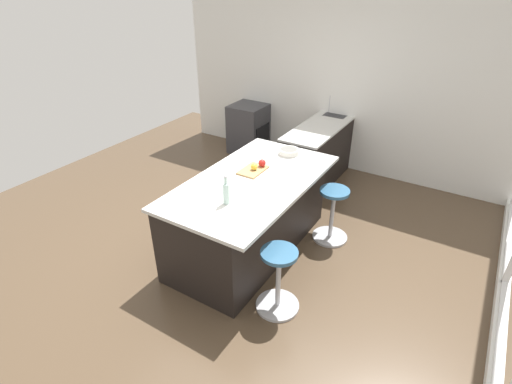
# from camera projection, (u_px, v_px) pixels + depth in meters

# --- Properties ---
(ground_plane) EXTENTS (7.70, 7.70, 0.00)m
(ground_plane) POSITION_uv_depth(u_px,v_px,m) (234.00, 250.00, 4.78)
(ground_plane) COLOR brown
(interior_partition_left) EXTENTS (0.12, 5.64, 2.97)m
(interior_partition_left) POSITION_uv_depth(u_px,v_px,m) (337.00, 77.00, 6.24)
(interior_partition_left) COLOR silver
(interior_partition_left) RESTS_ON ground_plane
(sink_cabinet) EXTENTS (2.40, 0.60, 1.19)m
(sink_cabinet) POSITION_uv_depth(u_px,v_px,m) (328.00, 145.00, 6.45)
(sink_cabinet) COLOR black
(sink_cabinet) RESTS_ON ground_plane
(oven_range) EXTENTS (0.60, 0.61, 0.88)m
(oven_range) POSITION_uv_depth(u_px,v_px,m) (249.00, 129.00, 7.16)
(oven_range) COLOR #38383D
(oven_range) RESTS_ON ground_plane
(kitchen_island) EXTENTS (2.18, 1.20, 0.94)m
(kitchen_island) POSITION_uv_depth(u_px,v_px,m) (249.00, 214.00, 4.61)
(kitchen_island) COLOR black
(kitchen_island) RESTS_ON ground_plane
(stool_by_window) EXTENTS (0.44, 0.44, 0.70)m
(stool_by_window) POSITION_uv_depth(u_px,v_px,m) (332.00, 216.00, 4.83)
(stool_by_window) COLOR #B7B7BC
(stool_by_window) RESTS_ON ground_plane
(stool_middle) EXTENTS (0.44, 0.44, 0.70)m
(stool_middle) POSITION_uv_depth(u_px,v_px,m) (278.00, 282.00, 3.82)
(stool_middle) COLOR #B7B7BC
(stool_middle) RESTS_ON ground_plane
(cutting_board) EXTENTS (0.36, 0.24, 0.02)m
(cutting_board) POSITION_uv_depth(u_px,v_px,m) (253.00, 170.00, 4.54)
(cutting_board) COLOR tan
(cutting_board) RESTS_ON kitchen_island
(apple_yellow) EXTENTS (0.08, 0.08, 0.08)m
(apple_yellow) POSITION_uv_depth(u_px,v_px,m) (254.00, 167.00, 4.51)
(apple_yellow) COLOR gold
(apple_yellow) RESTS_ON cutting_board
(apple_red) EXTENTS (0.09, 0.09, 0.09)m
(apple_red) POSITION_uv_depth(u_px,v_px,m) (262.00, 163.00, 4.58)
(apple_red) COLOR red
(apple_red) RESTS_ON cutting_board
(water_bottle) EXTENTS (0.06, 0.06, 0.31)m
(water_bottle) POSITION_uv_depth(u_px,v_px,m) (226.00, 193.00, 3.86)
(water_bottle) COLOR silver
(water_bottle) RESTS_ON kitchen_island
(fruit_bowl) EXTENTS (0.25, 0.25, 0.07)m
(fruit_bowl) POSITION_uv_depth(u_px,v_px,m) (289.00, 151.00, 4.94)
(fruit_bowl) COLOR silver
(fruit_bowl) RESTS_ON kitchen_island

